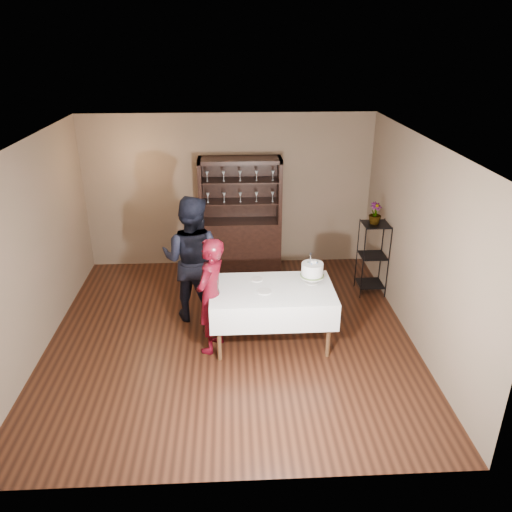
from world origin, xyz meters
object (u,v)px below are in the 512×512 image
object	(u,v)px
man	(192,259)
woman	(211,296)
cake	(312,271)
china_hutch	(241,233)
potted_plant	(375,213)
plant_etagere	(373,255)
cake_table	(272,301)

from	to	relation	value
man	woman	bearing A→B (deg)	124.01
woman	cake	world-z (taller)	woman
china_hutch	potted_plant	size ratio (longest dim) A/B	5.82
man	potted_plant	xyz separation A→B (m)	(2.78, 0.63, 0.42)
plant_etagere	woman	world-z (taller)	woman
china_hutch	potted_plant	bearing A→B (deg)	-27.12
cake_table	woman	world-z (taller)	woman
plant_etagere	cake_table	distance (m)	2.19
woman	man	size ratio (longest dim) A/B	0.85
plant_etagere	cake	world-z (taller)	cake
cake	potted_plant	xyz separation A→B (m)	(1.15, 1.21, 0.36)
man	cake	world-z (taller)	man
woman	potted_plant	size ratio (longest dim) A/B	4.62
china_hutch	woman	size ratio (longest dim) A/B	1.26
potted_plant	woman	bearing A→B (deg)	-149.33
china_hutch	cake	distance (m)	2.46
plant_etagere	china_hutch	bearing A→B (deg)	153.17
plant_etagere	man	world-z (taller)	man
plant_etagere	man	size ratio (longest dim) A/B	0.64
plant_etagere	woman	distance (m)	2.93
cake	potted_plant	bearing A→B (deg)	46.66
cake	cake_table	bearing A→B (deg)	-165.23
plant_etagere	potted_plant	world-z (taller)	potted_plant
man	cake	bearing A→B (deg)	175.54
man	cake	distance (m)	1.74
potted_plant	china_hutch	bearing A→B (deg)	152.88
cake_table	potted_plant	distance (m)	2.29
china_hutch	man	size ratio (longest dim) A/B	1.07
china_hutch	potted_plant	world-z (taller)	china_hutch
china_hutch	woman	bearing A→B (deg)	-99.96
man	cake	size ratio (longest dim) A/B	4.20
china_hutch	cake	size ratio (longest dim) A/B	4.47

